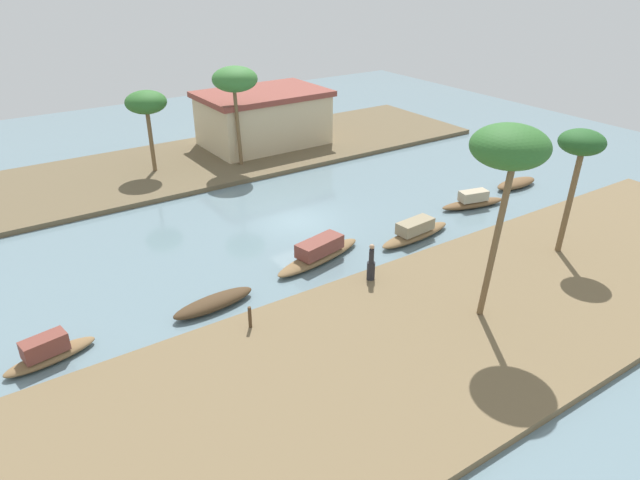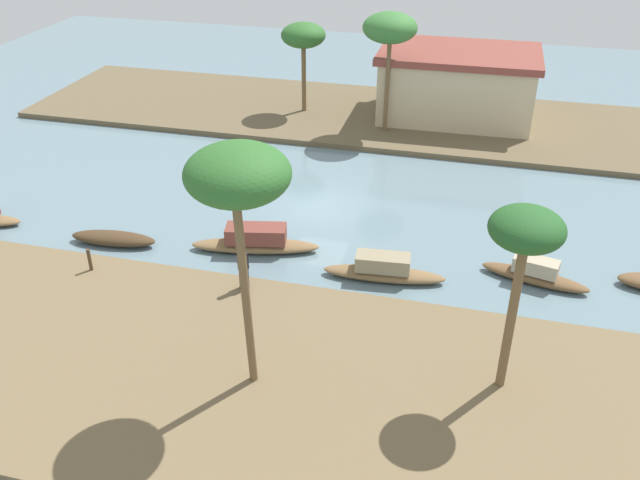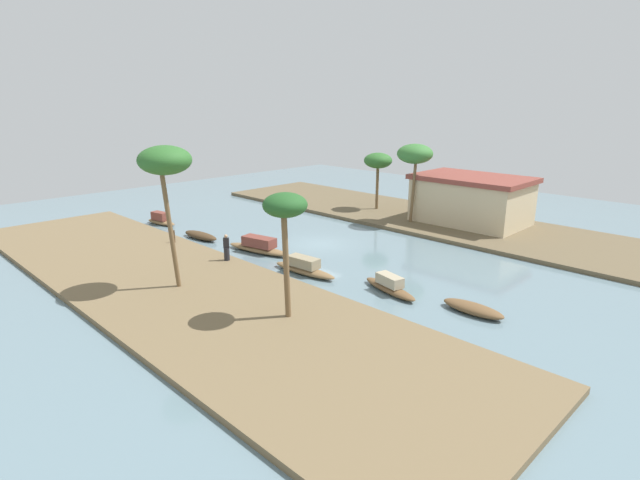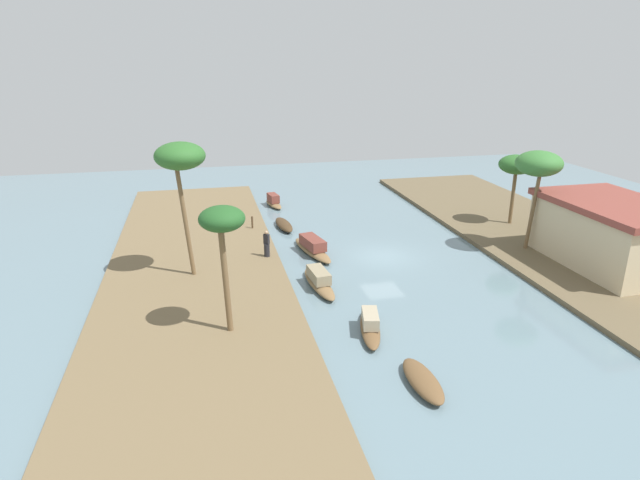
% 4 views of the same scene
% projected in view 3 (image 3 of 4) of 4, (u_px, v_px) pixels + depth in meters
% --- Properties ---
extents(river_water, '(66.58, 66.58, 0.00)m').
position_uv_depth(river_water, '(320.00, 244.00, 37.56)').
color(river_water, slate).
rests_on(river_water, ground).
extents(riverbank_left, '(42.12, 10.65, 0.31)m').
position_uv_depth(riverbank_left, '(171.00, 283.00, 29.20)').
color(riverbank_left, brown).
rests_on(riverbank_left, ground).
extents(riverbank_right, '(42.12, 10.65, 0.31)m').
position_uv_depth(riverbank_right, '(414.00, 216.00, 45.83)').
color(riverbank_right, brown).
rests_on(riverbank_right, ground).
extents(sampan_near_left_bank, '(3.44, 1.46, 1.08)m').
position_uv_depth(sampan_near_left_bank, '(161.00, 220.00, 43.38)').
color(sampan_near_left_bank, brown).
rests_on(sampan_near_left_bank, river_water).
extents(sampan_foreground, '(3.78, 1.32, 0.54)m').
position_uv_depth(sampan_foreground, '(201.00, 236.00, 38.92)').
color(sampan_foreground, '#47331E').
rests_on(sampan_foreground, river_water).
extents(sampan_with_red_awning, '(4.23, 1.83, 1.02)m').
position_uv_depth(sampan_with_red_awning, '(390.00, 286.00, 28.15)').
color(sampan_with_red_awning, brown).
rests_on(sampan_with_red_awning, river_water).
extents(sampan_downstream_large, '(4.83, 1.44, 1.07)m').
position_uv_depth(sampan_downstream_large, '(304.00, 267.00, 31.16)').
color(sampan_downstream_large, brown).
rests_on(sampan_downstream_large, river_water).
extents(sampan_open_hull, '(5.44, 2.20, 1.14)m').
position_uv_depth(sampan_open_hull, '(259.00, 246.00, 35.45)').
color(sampan_open_hull, brown).
rests_on(sampan_open_hull, river_water).
extents(sampan_with_tall_canopy, '(3.31, 1.14, 0.52)m').
position_uv_depth(sampan_with_tall_canopy, '(473.00, 309.00, 25.44)').
color(sampan_with_tall_canopy, brown).
rests_on(sampan_with_tall_canopy, river_water).
extents(person_on_near_bank, '(0.52, 0.52, 1.75)m').
position_uv_depth(person_on_near_bank, '(227.00, 250.00, 32.68)').
color(person_on_near_bank, '#232328').
rests_on(person_on_near_bank, riverbank_left).
extents(mooring_post, '(0.14, 0.14, 0.93)m').
position_uv_depth(mooring_post, '(174.00, 236.00, 36.79)').
color(mooring_post, '#4C3823').
rests_on(mooring_post, riverbank_left).
extents(palm_tree_left_near, '(2.82, 2.82, 7.89)m').
position_uv_depth(palm_tree_left_near, '(165.00, 163.00, 26.30)').
color(palm_tree_left_near, brown).
rests_on(palm_tree_left_near, riverbank_left).
extents(palm_tree_left_far, '(2.08, 2.08, 6.12)m').
position_uv_depth(palm_tree_left_far, '(285.00, 210.00, 22.95)').
color(palm_tree_left_far, brown).
rests_on(palm_tree_left_far, riverbank_left).
extents(palm_tree_right_tall, '(2.98, 2.98, 6.61)m').
position_uv_depth(palm_tree_right_tall, '(415.00, 155.00, 41.66)').
color(palm_tree_right_tall, brown).
rests_on(palm_tree_right_tall, riverbank_right).
extents(palm_tree_right_short, '(2.65, 2.65, 5.34)m').
position_uv_depth(palm_tree_right_short, '(378.00, 161.00, 46.99)').
color(palm_tree_right_short, brown).
rests_on(palm_tree_right_short, riverbank_right).
extents(riverside_building, '(9.34, 6.28, 3.99)m').
position_uv_depth(riverside_building, '(471.00, 199.00, 42.35)').
color(riverside_building, beige).
rests_on(riverside_building, riverbank_right).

